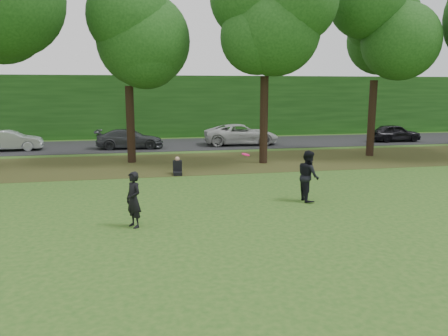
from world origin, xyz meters
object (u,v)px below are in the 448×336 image
Objects in this scene: frisbee at (246,154)px; seated_person at (177,168)px; player_right at (308,176)px; player_left at (134,200)px.

frisbee is 0.40× the size of seated_person.
player_right is 2.21× the size of seated_person.
frisbee is at bearing 79.82° from player_left.
seated_person is (1.99, 7.68, -0.51)m from player_left.
player_left is 1.98× the size of seated_person.
player_left is at bearing 107.33° from player_right.
player_right is (6.13, 1.85, 0.09)m from player_left.
seated_person is at bearing 36.00° from player_right.
frisbee is at bearing -70.86° from seated_person.
frisbee reaches higher than seated_person.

